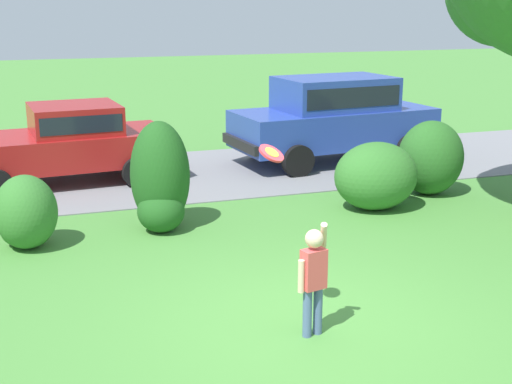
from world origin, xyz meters
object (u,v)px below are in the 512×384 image
at_px(parked_sedan, 65,141).
at_px(parked_suv, 334,115).
at_px(frisbee, 271,153).
at_px(child_thrower, 313,274).

xyz_separation_m(parked_sedan, parked_suv, (5.86, -0.01, 0.23)).
bearing_deg(frisbee, child_thrower, -31.30).
bearing_deg(parked_suv, child_thrower, -116.13).
bearing_deg(frisbee, parked_suv, 60.78).
height_order(parked_sedan, child_thrower, parked_sedan).
height_order(parked_sedan, parked_suv, parked_suv).
height_order(parked_sedan, frisbee, frisbee).
relative_size(child_thrower, frisbee, 4.15).
height_order(parked_suv, frisbee, frisbee).
bearing_deg(parked_suv, parked_sedan, 179.91).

